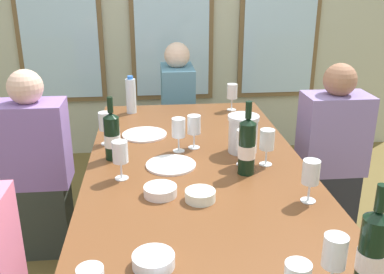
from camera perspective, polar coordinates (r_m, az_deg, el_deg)
dining_table at (r=2.05m, az=0.81°, el=-6.02°), size 1.02×2.14×0.74m
white_plate_0 at (r=2.06m, az=-2.75°, el=-3.62°), size 0.23×0.23×0.01m
white_plate_2 at (r=2.46m, az=-6.16°, el=0.33°), size 0.25×0.25×0.01m
metal_pitcher at (r=2.20m, az=6.60°, el=0.45°), size 0.16×0.16×0.19m
wine_bottle_0 at (r=1.95m, az=7.12°, el=-1.18°), size 0.08×0.08×0.33m
wine_bottle_1 at (r=1.33m, az=22.22°, el=-13.68°), size 0.08×0.08×0.34m
wine_bottle_2 at (r=2.13m, az=-10.29°, el=0.14°), size 0.08×0.08×0.31m
tasting_bowl_0 at (r=1.80m, az=-4.12°, el=-6.96°), size 0.14×0.14×0.04m
tasting_bowl_1 at (r=1.76m, az=1.07°, el=-7.57°), size 0.12×0.12×0.04m
tasting_bowl_2 at (r=1.40m, az=-5.00°, el=-15.64°), size 0.13×0.13×0.04m
water_bottle at (r=2.84m, az=-7.90°, el=5.33°), size 0.06×0.06×0.24m
wine_glass_0 at (r=2.06m, az=9.68°, el=-0.56°), size 0.07×0.07×0.17m
wine_glass_1 at (r=1.32m, az=17.95°, el=-14.21°), size 0.07×0.07×0.17m
wine_glass_2 at (r=2.19m, az=-1.75°, el=1.10°), size 0.07×0.07×0.17m
wine_glass_3 at (r=2.23m, az=0.26°, el=1.50°), size 0.07×0.07×0.17m
wine_glass_4 at (r=1.92m, az=-9.26°, el=-2.16°), size 0.07×0.07×0.17m
wine_glass_5 at (r=2.32m, az=-11.16°, el=1.91°), size 0.07×0.07×0.17m
wine_glass_6 at (r=2.04m, az=6.71°, el=-0.47°), size 0.07×0.07×0.17m
wine_glass_7 at (r=1.77m, az=15.10°, el=-4.65°), size 0.07×0.07×0.17m
wine_glass_8 at (r=2.88m, az=5.21°, el=5.82°), size 0.07×0.07×0.17m
seated_person_0 at (r=2.67m, az=-19.47°, el=-4.11°), size 0.38×0.24×1.11m
seated_person_1 at (r=2.80m, az=17.48°, el=-2.72°), size 0.38×0.24×1.11m
seated_person_4 at (r=3.42m, az=-1.85°, el=2.43°), size 0.24×0.38×1.11m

